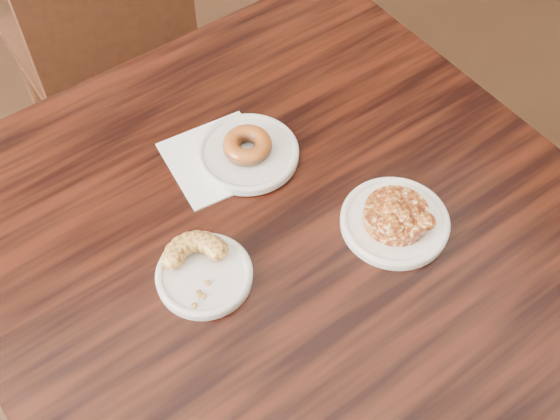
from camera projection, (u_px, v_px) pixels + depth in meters
name	position (u px, v px, depth m)	size (l,w,h in m)	color
cafe_table	(282.00, 332.00, 1.39)	(0.94, 0.94, 0.75)	black
chair_far	(97.00, 41.00, 1.78)	(0.43, 0.43, 0.90)	black
napkin	(218.00, 159.00, 1.16)	(0.16, 0.16, 0.00)	white
plate_donut	(248.00, 153.00, 1.16)	(0.17, 0.17, 0.01)	silver
plate_cruller	(204.00, 275.00, 1.03)	(0.14, 0.14, 0.01)	silver
plate_fritter	(395.00, 222.00, 1.08)	(0.17, 0.17, 0.01)	white
glazed_donut	(247.00, 145.00, 1.14)	(0.08, 0.08, 0.03)	brown
apple_fritter	(397.00, 214.00, 1.06)	(0.14, 0.14, 0.03)	#3E1006
cruller_fragment	(203.00, 268.00, 1.01)	(0.11, 0.11, 0.03)	#5A2F12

